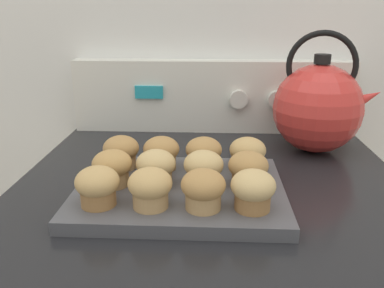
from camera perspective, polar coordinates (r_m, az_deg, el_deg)
name	(u,v)px	position (r m, az deg, el deg)	size (l,w,h in m)	color
wall_back	(212,26)	(1.10, 2.83, 16.22)	(8.00, 0.05, 2.40)	silver
control_panel	(212,96)	(1.07, 2.77, 6.74)	(0.72, 0.07, 0.18)	silver
muffin_pan	(178,191)	(0.71, -2.03, -6.64)	(0.35, 0.28, 0.02)	#4C4C51
muffin_r0_c0	(95,186)	(0.64, -13.49, -5.71)	(0.07, 0.07, 0.06)	olive
muffin_r0_c1	(147,187)	(0.62, -6.28, -6.09)	(0.07, 0.07, 0.06)	tan
muffin_r0_c2	(200,189)	(0.61, 1.18, -6.31)	(0.07, 0.07, 0.06)	tan
muffin_r0_c3	(250,189)	(0.62, 8.16, -6.34)	(0.07, 0.07, 0.06)	olive
muffin_r1_c0	(110,167)	(0.71, -11.47, -3.24)	(0.07, 0.07, 0.06)	tan
muffin_r1_c1	(153,167)	(0.70, -5.44, -3.27)	(0.07, 0.07, 0.06)	tan
muffin_r1_c2	(201,168)	(0.69, 1.27, -3.41)	(0.07, 0.07, 0.06)	tan
muffin_r1_c3	(246,169)	(0.69, 7.54, -3.53)	(0.07, 0.07, 0.06)	olive
muffin_r2_c0	(119,152)	(0.78, -10.22, -1.06)	(0.07, 0.07, 0.06)	tan
muffin_r2_c1	(159,152)	(0.76, -4.64, -1.19)	(0.07, 0.07, 0.06)	olive
muffin_r2_c2	(201,153)	(0.76, 1.33, -1.29)	(0.07, 0.07, 0.06)	tan
muffin_r2_c3	(245,153)	(0.76, 7.48, -1.32)	(0.07, 0.07, 0.06)	tan
tea_kettle	(316,107)	(0.95, 17.07, 5.03)	(0.24, 0.20, 0.27)	red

